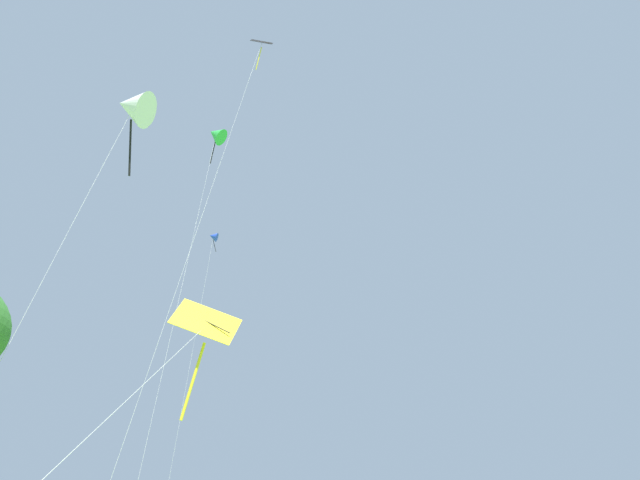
# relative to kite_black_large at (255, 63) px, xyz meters

# --- Properties ---
(kite_black_large) EXTENTS (2.16, 11.09, 30.11)m
(kite_black_large) POSITION_rel_kite_black_large_xyz_m (0.00, 0.00, 0.00)
(kite_black_large) COLOR black
(kite_black_large) RESTS_ON ground_plane
(kite_white_distant) EXTENTS (2.37, 9.07, 21.35)m
(kite_white_distant) POSITION_rel_kite_black_large_xyz_m (-3.68, -6.91, -7.31)
(kite_white_distant) COLOR white
(kite_white_distant) RESTS_ON ground_plane
(kite_green_small) EXTENTS (2.96, 11.67, 30.60)m
(kite_green_small) POSITION_rel_kite_black_large_xyz_m (-7.27, 10.34, 2.16)
(kite_green_small) COLOR green
(kite_green_small) RESTS_ON ground_plane
(kite_blue_delta) EXTENTS (1.18, 7.04, 25.22)m
(kite_blue_delta) POSITION_rel_kite_black_large_xyz_m (-11.07, 19.31, -2.85)
(kite_blue_delta) COLOR blue
(kite_blue_delta) RESTS_ON ground_plane
(kite_yellow_diamond) EXTENTS (1.76, 11.53, 7.77)m
(kite_yellow_diamond) POSITION_rel_kite_black_large_xyz_m (3.98, -13.17, -21.15)
(kite_yellow_diamond) COLOR yellow
(kite_yellow_diamond) RESTS_ON ground_plane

